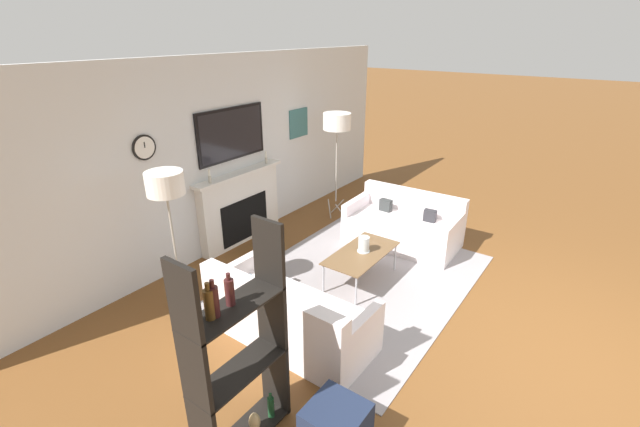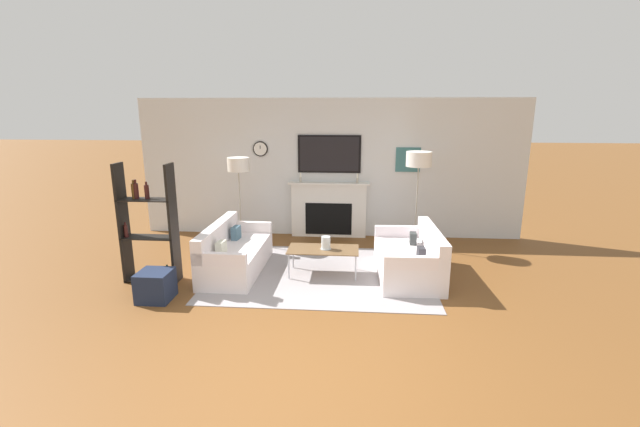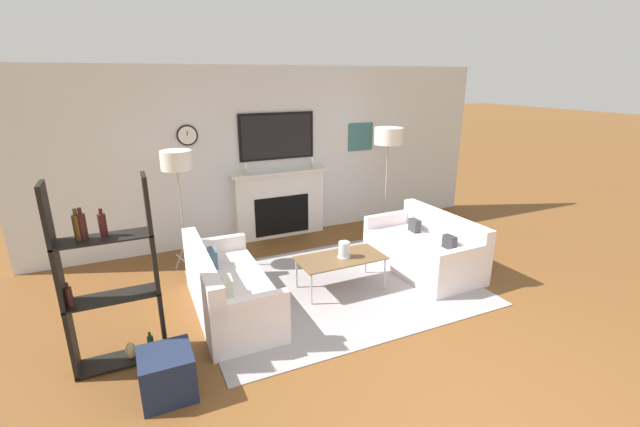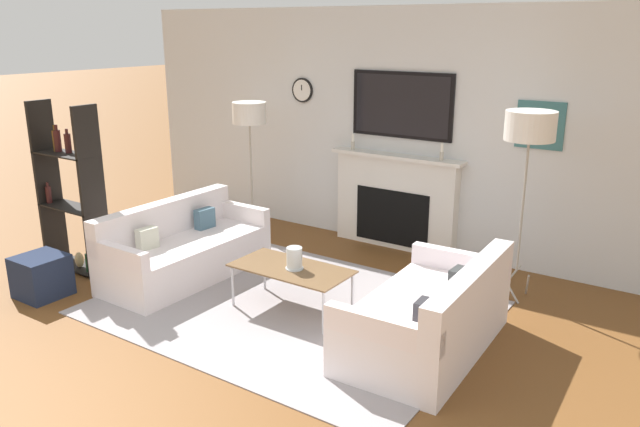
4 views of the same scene
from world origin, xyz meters
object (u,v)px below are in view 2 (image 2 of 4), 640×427
at_px(hurricane_candle, 326,244).
at_px(shelf_unit, 148,227).
at_px(floor_lamp_right, 419,160).
at_px(couch_left, 234,254).
at_px(coffee_table, 323,251).
at_px(floor_lamp_left, 238,166).
at_px(couch_right, 410,260).
at_px(ottoman, 155,286).

height_order(hurricane_candle, shelf_unit, shelf_unit).
xyz_separation_m(floor_lamp_right, shelf_unit, (-4.09, -1.87, -0.79)).
relative_size(couch_left, hurricane_candle, 8.91).
distance_m(coffee_table, shelf_unit, 2.59).
bearing_deg(floor_lamp_left, couch_left, -79.78).
bearing_deg(couch_left, hurricane_candle, -1.89).
bearing_deg(couch_right, coffee_table, -178.12).
height_order(hurricane_candle, floor_lamp_right, floor_lamp_right).
height_order(floor_lamp_left, floor_lamp_right, floor_lamp_right).
relative_size(coffee_table, ottoman, 2.53).
distance_m(hurricane_candle, floor_lamp_right, 2.38).
distance_m(floor_lamp_right, ottoman, 4.72).
xyz_separation_m(couch_left, shelf_unit, (-1.11, -0.48, 0.56)).
relative_size(couch_left, floor_lamp_right, 1.00).
bearing_deg(hurricane_candle, couch_left, 178.11).
bearing_deg(couch_right, floor_lamp_right, 79.80).
distance_m(coffee_table, hurricane_candle, 0.12).
bearing_deg(coffee_table, floor_lamp_right, 42.32).
bearing_deg(shelf_unit, hurricane_candle, 9.56).
relative_size(couch_left, floor_lamp_left, 1.08).
bearing_deg(shelf_unit, floor_lamp_right, 24.58).
height_order(coffee_table, shelf_unit, shelf_unit).
height_order(couch_right, shelf_unit, shelf_unit).
bearing_deg(floor_lamp_right, ottoman, -146.27).
xyz_separation_m(couch_right, floor_lamp_left, (-2.98, 1.39, 1.22)).
bearing_deg(floor_lamp_right, hurricane_candle, -136.85).
relative_size(couch_left, couch_right, 1.08).
xyz_separation_m(hurricane_candle, ottoman, (-2.21, -1.06, -0.31)).
bearing_deg(ottoman, coffee_table, 26.17).
distance_m(couch_right, floor_lamp_left, 3.51).
bearing_deg(floor_lamp_right, floor_lamp_left, -180.00).
height_order(coffee_table, ottoman, coffee_table).
height_order(couch_right, coffee_table, couch_right).
xyz_separation_m(couch_right, coffee_table, (-1.33, -0.04, 0.13)).
height_order(couch_left, shelf_unit, shelf_unit).
distance_m(floor_lamp_left, ottoman, 2.86).
bearing_deg(couch_left, couch_right, 0.02).
distance_m(couch_right, floor_lamp_right, 1.96).
distance_m(couch_left, shelf_unit, 1.33).
xyz_separation_m(couch_right, floor_lamp_right, (0.25, 1.39, 1.35)).
bearing_deg(hurricane_candle, couch_right, 2.17).
height_order(floor_lamp_left, shelf_unit, shelf_unit).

